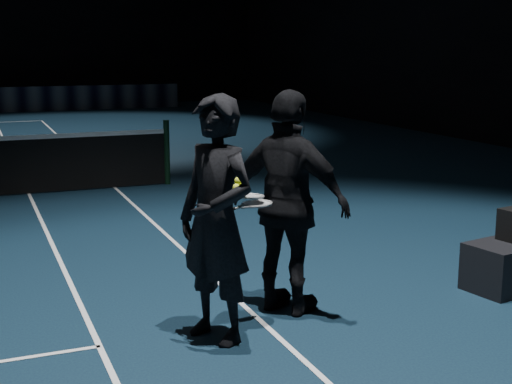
% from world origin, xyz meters
% --- Properties ---
extents(net_post_right, '(0.10, 0.10, 1.10)m').
position_xyz_m(net_post_right, '(6.40, 0.00, 0.55)').
color(net_post_right, black).
rests_on(net_post_right, floor).
extents(player_a, '(0.75, 0.85, 1.97)m').
position_xyz_m(player_a, '(5.03, -6.58, 0.98)').
color(player_a, black).
rests_on(player_a, floor).
extents(player_b, '(1.05, 1.22, 1.97)m').
position_xyz_m(player_b, '(5.82, -6.25, 0.98)').
color(player_b, black).
rests_on(player_b, floor).
extents(racket_lower, '(0.71, 0.47, 0.03)m').
position_xyz_m(racket_lower, '(5.45, -6.40, 1.04)').
color(racket_lower, black).
rests_on(racket_lower, player_a).
extents(racket_upper, '(0.71, 0.50, 0.10)m').
position_xyz_m(racket_upper, '(5.39, -6.39, 1.11)').
color(racket_upper, black).
rests_on(racket_upper, player_b).
extents(tennis_balls, '(0.12, 0.10, 0.12)m').
position_xyz_m(tennis_balls, '(5.27, -6.47, 1.22)').
color(tennis_balls, '#C9E430').
rests_on(tennis_balls, racket_upper).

